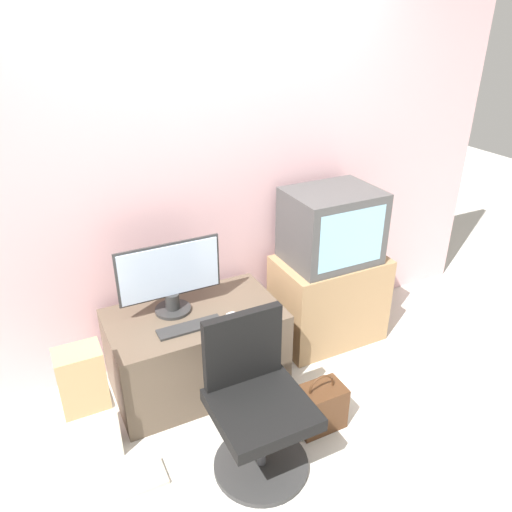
{
  "coord_description": "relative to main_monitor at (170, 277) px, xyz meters",
  "views": [
    {
      "loc": [
        -1.09,
        -1.49,
        2.19
      ],
      "look_at": [
        0.15,
        1.0,
        0.78
      ],
      "focal_mm": 35.0,
      "sensor_mm": 36.0,
      "label": 1
    }
  ],
  "objects": [
    {
      "name": "handbag",
      "position": [
        0.6,
        -0.74,
        -0.63
      ],
      "size": [
        0.27,
        0.18,
        0.36
      ],
      "color": "#4C2D19",
      "rests_on": "ground_plane"
    },
    {
      "name": "mouse",
      "position": [
        0.29,
        -0.21,
        -0.22
      ],
      "size": [
        0.07,
        0.03,
        0.03
      ],
      "color": "silver",
      "rests_on": "desk"
    },
    {
      "name": "office_chair",
      "position": [
        0.17,
        -0.8,
        -0.4
      ],
      "size": [
        0.5,
        0.5,
        0.84
      ],
      "color": "#333333",
      "rests_on": "ground_plane"
    },
    {
      "name": "ground_plane",
      "position": [
        0.41,
        -1.01,
        -0.77
      ],
      "size": [
        12.0,
        12.0,
        0.0
      ],
      "primitive_type": "plane",
      "color": "beige"
    },
    {
      "name": "wall_back",
      "position": [
        0.41,
        0.31,
        0.53
      ],
      "size": [
        4.4,
        0.05,
        2.6
      ],
      "color": "beige",
      "rests_on": "ground_plane"
    },
    {
      "name": "book",
      "position": [
        -0.41,
        -0.66,
        -0.75
      ],
      "size": [
        0.22,
        0.17,
        0.02
      ],
      "color": "beige",
      "rests_on": "ground_plane"
    },
    {
      "name": "keyboard",
      "position": [
        0.03,
        -0.22,
        -0.23
      ],
      "size": [
        0.38,
        0.11,
        0.01
      ],
      "color": "#2D2D2D",
      "rests_on": "desk"
    },
    {
      "name": "crt_tv",
      "position": [
        1.11,
        -0.02,
        0.11
      ],
      "size": [
        0.59,
        0.46,
        0.49
      ],
      "color": "#474747",
      "rests_on": "side_stand"
    },
    {
      "name": "desk",
      "position": [
        0.1,
        -0.08,
        -0.5
      ],
      "size": [
        1.04,
        0.61,
        0.53
      ],
      "color": "brown",
      "rests_on": "ground_plane"
    },
    {
      "name": "main_monitor",
      "position": [
        0.0,
        0.0,
        0.0
      ],
      "size": [
        0.62,
        0.22,
        0.45
      ],
      "color": "#2D2D2D",
      "rests_on": "desk"
    },
    {
      "name": "side_stand",
      "position": [
        1.13,
        -0.02,
        -0.45
      ],
      "size": [
        0.74,
        0.48,
        0.63
      ],
      "color": "#A37F56",
      "rests_on": "ground_plane"
    },
    {
      "name": "cardboard_box_lower",
      "position": [
        -0.6,
        -0.37,
        -0.59
      ],
      "size": [
        0.26,
        0.18,
        0.34
      ],
      "color": "beige",
      "rests_on": "ground_plane"
    },
    {
      "name": "cardboard_box_upper",
      "position": [
        -0.6,
        -0.37,
        -0.25
      ],
      "size": [
        0.23,
        0.17,
        0.34
      ],
      "color": "tan",
      "rests_on": "cardboard_box_lower"
    }
  ]
}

